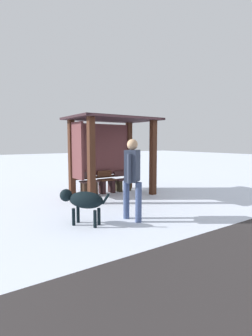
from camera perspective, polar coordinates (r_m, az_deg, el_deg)
ground_plane at (r=8.72m, az=-2.86°, el=-5.83°), size 60.00×60.00×0.00m
bus_shelter at (r=8.67m, az=-4.27°, el=5.68°), size 2.81×1.92×2.51m
bench_left_inside at (r=8.69m, az=-8.06°, el=-3.87°), size 0.57×0.34×0.76m
bench_center_inside at (r=9.01m, az=-4.22°, el=-3.52°), size 0.57×0.37×0.75m
bench_right_inside at (r=9.36m, az=-0.67°, el=-3.27°), size 0.57×0.35×0.71m
person_walking at (r=5.78m, az=1.39°, el=-1.05°), size 0.54×0.57×1.81m
dog at (r=5.62m, az=-9.38°, el=-6.92°), size 0.78×0.95×0.74m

